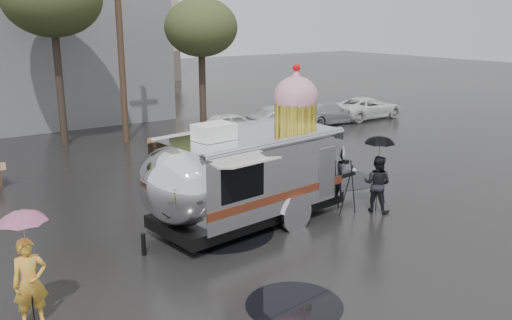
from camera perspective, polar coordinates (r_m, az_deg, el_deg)
ground at (r=12.65m, az=-0.38°, el=-11.16°), size 120.00×120.00×0.00m
puddles at (r=15.61m, az=3.23°, el=-5.99°), size 9.01×8.28×0.01m
utility_pole at (r=25.06m, az=-14.11°, el=12.25°), size 1.60×0.28×9.00m
tree_right at (r=25.61m, az=-5.81°, el=13.63°), size 3.36×3.36×6.42m
parked_cars at (r=28.49m, az=5.68°, el=4.97°), size 13.20×1.90×1.50m
airstream_trailer at (r=14.86m, az=-0.33°, el=-0.85°), size 8.06×3.67×4.36m
person_left at (r=10.94m, az=-22.69°, el=-11.81°), size 0.63×0.44×1.70m
umbrella_pink at (r=10.53m, az=-23.26°, el=-6.62°), size 1.05×1.05×2.27m
person_right at (r=16.17m, az=12.64°, el=-2.46°), size 0.76×0.92×1.68m
umbrella_black at (r=15.89m, az=12.86°, el=1.26°), size 1.09×1.09×2.29m
tripod at (r=15.89m, az=9.41°, el=-2.17°), size 0.61×0.65×1.59m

